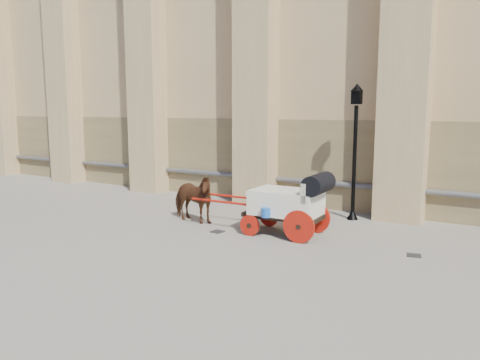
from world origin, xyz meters
The scene contains 6 objects.
ground centered at (0.00, 0.00, 0.00)m, with size 90.00×90.00×0.00m, color slate.
horse centered at (-1.25, 0.16, 0.73)m, with size 0.79×1.72×1.46m, color #5E2F1A.
carriage centered at (1.91, 0.32, 0.93)m, with size 3.95×1.42×1.72m.
street_lamp centered at (2.76, 2.98, 2.19)m, with size 0.38×0.38×4.10m.
drain_grate_near centered at (0.04, -0.40, 0.01)m, with size 0.32×0.32×0.01m, color black.
drain_grate_far centered at (5.12, 0.19, 0.01)m, with size 0.32×0.32×0.01m, color black.
Camera 1 is at (7.05, -10.81, 3.36)m, focal length 35.00 mm.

